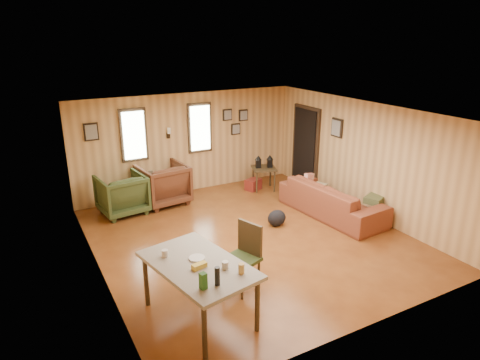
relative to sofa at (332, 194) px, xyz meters
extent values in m
cube|color=brown|center=(-2.07, -0.12, -0.48)|extent=(5.50, 6.00, 0.02)
cube|color=#997C5B|center=(-2.07, -0.12, 1.94)|extent=(5.50, 6.00, 0.02)
cube|color=tan|center=(-2.07, 2.89, 0.73)|extent=(5.50, 0.02, 2.40)
cube|color=tan|center=(-2.07, -3.13, 0.73)|extent=(5.50, 0.02, 2.40)
cube|color=tan|center=(-4.83, -0.12, 0.73)|extent=(0.02, 6.00, 2.40)
cube|color=tan|center=(0.69, -0.12, 0.73)|extent=(0.02, 6.00, 2.40)
cube|color=black|center=(-3.37, 2.85, 1.08)|extent=(0.60, 0.05, 1.20)
cube|color=#E0F2D1|center=(-3.37, 2.81, 1.08)|extent=(0.48, 0.04, 1.06)
cube|color=black|center=(-1.77, 2.85, 1.08)|extent=(0.60, 0.05, 1.20)
cube|color=#E0F2D1|center=(-1.77, 2.81, 1.08)|extent=(0.48, 0.04, 1.06)
cube|color=black|center=(-2.57, 2.83, 0.98)|extent=(0.07, 0.05, 0.12)
cylinder|color=silver|center=(-2.57, 2.77, 1.11)|extent=(0.07, 0.07, 0.14)
cube|color=black|center=(0.65, 1.83, 0.53)|extent=(0.06, 1.00, 2.05)
cube|color=black|center=(0.61, 1.83, 0.53)|extent=(0.04, 0.82, 1.90)
cube|color=black|center=(-1.02, 2.85, 1.33)|extent=(0.24, 0.04, 0.28)
cube|color=#9E998C|center=(-1.02, 2.82, 1.33)|extent=(0.19, 0.02, 0.22)
cube|color=black|center=(-0.57, 2.85, 1.28)|extent=(0.24, 0.04, 0.28)
cube|color=#9E998C|center=(-0.57, 2.82, 1.28)|extent=(0.19, 0.02, 0.22)
cube|color=black|center=(-0.79, 2.85, 0.95)|extent=(0.24, 0.04, 0.28)
cube|color=#9E998C|center=(-0.79, 2.82, 0.95)|extent=(0.19, 0.02, 0.22)
cube|color=black|center=(-4.27, 2.85, 1.25)|extent=(0.30, 0.04, 0.38)
cube|color=#9E998C|center=(-4.27, 2.82, 1.25)|extent=(0.24, 0.02, 0.31)
cube|color=black|center=(0.65, 0.73, 1.23)|extent=(0.04, 0.34, 0.42)
cube|color=#9E998C|center=(0.62, 0.73, 1.23)|extent=(0.02, 0.27, 0.34)
imported|color=brown|center=(0.00, 0.00, 0.00)|extent=(0.91, 2.47, 0.95)
imported|color=#522B18|center=(-2.92, 2.37, 0.04)|extent=(1.09, 1.04, 1.02)
imported|color=#313E1C|center=(-3.89, 2.25, 0.00)|extent=(1.02, 0.97, 0.95)
cube|color=#41331C|center=(-3.24, 2.61, 0.13)|extent=(0.74, 0.71, 0.04)
cube|color=#41331C|center=(-3.24, 2.61, -0.28)|extent=(0.67, 0.64, 0.03)
cylinder|color=#41331C|center=(-3.54, 2.48, -0.18)|extent=(0.06, 0.06, 0.59)
cylinder|color=#41331C|center=(-3.06, 2.32, -0.18)|extent=(0.06, 0.06, 0.59)
cylinder|color=#41331C|center=(-3.41, 2.89, -0.18)|extent=(0.06, 0.06, 0.59)
cylinder|color=#41331C|center=(-2.93, 2.74, -0.18)|extent=(0.06, 0.06, 0.59)
cube|color=brown|center=(-3.36, 2.65, 0.22)|extent=(0.11, 0.05, 0.14)
cube|color=brown|center=(-3.13, 2.57, 0.22)|extent=(0.10, 0.05, 0.13)
cube|color=#41331C|center=(-0.44, 2.05, 0.08)|extent=(0.71, 0.71, 0.04)
cylinder|color=#41331C|center=(-0.72, 1.91, -0.20)|extent=(0.05, 0.05, 0.55)
cylinder|color=#41331C|center=(-0.30, 1.77, -0.20)|extent=(0.05, 0.05, 0.55)
cylinder|color=#41331C|center=(-0.57, 2.33, -0.20)|extent=(0.05, 0.05, 0.55)
cylinder|color=#41331C|center=(-0.16, 2.18, -0.20)|extent=(0.05, 0.05, 0.55)
cube|color=black|center=(-0.57, 2.09, 0.20)|extent=(0.16, 0.16, 0.20)
cone|color=black|center=(-0.57, 2.09, 0.36)|extent=(0.21, 0.21, 0.11)
cube|color=black|center=(-0.30, 2.00, 0.20)|extent=(0.16, 0.16, 0.20)
cone|color=black|center=(-0.30, 2.00, 0.36)|extent=(0.21, 0.21, 0.11)
cube|color=maroon|center=(-0.67, 2.16, -0.34)|extent=(0.45, 0.39, 0.27)
ellipsoid|color=black|center=(-1.33, 0.10, -0.31)|extent=(0.41, 0.32, 0.34)
cube|color=#474F2C|center=(0.55, -0.66, 0.01)|extent=(0.51, 0.46, 0.13)
cube|color=red|center=(-0.06, 0.75, 0.10)|extent=(0.37, 0.23, 0.37)
cube|color=gray|center=(0.06, 0.52, 0.00)|extent=(0.43, 0.38, 0.10)
cube|color=gray|center=(-3.88, -1.86, 0.34)|extent=(1.28, 1.80, 0.05)
cylinder|color=#41331C|center=(-4.15, -2.64, -0.08)|extent=(0.08, 0.08, 0.79)
cylinder|color=#41331C|center=(-3.33, -2.48, -0.08)|extent=(0.08, 0.08, 0.79)
cylinder|color=#41331C|center=(-4.42, -1.25, -0.08)|extent=(0.08, 0.08, 0.79)
cylinder|color=#41331C|center=(-3.61, -1.09, -0.08)|extent=(0.08, 0.08, 0.79)
cylinder|color=#B0ABA6|center=(-3.62, -2.15, 0.41)|extent=(0.10, 0.10, 0.10)
cylinder|color=#B0ABA6|center=(-4.20, -1.48, 0.41)|extent=(0.10, 0.10, 0.10)
cube|color=#21531E|center=(-4.05, -2.43, 0.47)|extent=(0.09, 0.09, 0.21)
cylinder|color=black|center=(-3.87, -2.44, 0.48)|extent=(0.08, 0.08, 0.24)
cylinder|color=#B08C45|center=(-3.49, -2.35, 0.43)|extent=(0.09, 0.09, 0.13)
cylinder|color=#B0ABA6|center=(-3.84, -1.75, 0.37)|extent=(0.26, 0.26, 0.02)
cube|color=gold|center=(-3.91, -1.98, 0.40)|extent=(0.21, 0.12, 0.07)
cube|color=#313E1C|center=(-3.05, -1.53, 0.03)|extent=(0.60, 0.60, 0.06)
cube|color=#41331C|center=(-2.86, -1.47, 0.31)|extent=(0.19, 0.44, 0.51)
cylinder|color=#41331C|center=(-3.16, -1.78, -0.23)|extent=(0.05, 0.05, 0.49)
cylinder|color=#41331C|center=(-2.81, -1.65, -0.23)|extent=(0.05, 0.05, 0.49)
cylinder|color=#41331C|center=(-3.29, -1.42, -0.23)|extent=(0.05, 0.05, 0.49)
cylinder|color=#41331C|center=(-2.93, -1.29, -0.23)|extent=(0.05, 0.05, 0.49)
camera|label=1|loc=(-5.77, -6.48, 3.23)|focal=32.00mm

